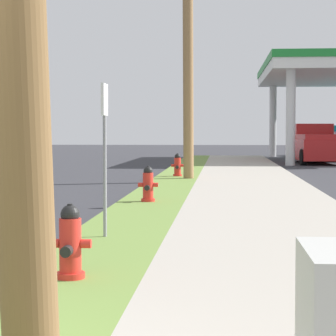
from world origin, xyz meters
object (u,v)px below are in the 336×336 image
(fire_hydrant_second, at_px, (148,186))
(truck_red_on_apron, at_px, (314,145))
(truck_teal_at_forecourt, at_px, (334,142))
(utility_pole_midground, at_px, (188,27))
(fire_hydrant_third, at_px, (177,166))
(car_silver_by_near_pump, at_px, (328,147))
(fire_hydrant_nearest, at_px, (70,246))
(street_sign_post, at_px, (105,128))

(fire_hydrant_second, relative_size, truck_red_on_apron, 0.14)
(truck_teal_at_forecourt, relative_size, truck_red_on_apron, 0.99)
(utility_pole_midground, relative_size, truck_red_on_apron, 1.66)
(fire_hydrant_second, relative_size, utility_pole_midground, 0.08)
(fire_hydrant_third, distance_m, car_silver_by_near_pump, 17.43)
(utility_pole_midground, bearing_deg, car_silver_by_near_pump, 68.24)
(fire_hydrant_nearest, xyz_separation_m, street_sign_post, (-0.12, 2.80, 1.19))
(car_silver_by_near_pump, distance_m, truck_red_on_apron, 3.55)
(fire_hydrant_third, relative_size, truck_red_on_apron, 0.14)
(truck_red_on_apron, bearing_deg, utility_pole_midground, -112.40)
(street_sign_post, relative_size, car_silver_by_near_pump, 0.46)
(fire_hydrant_third, height_order, truck_teal_at_forecourt, truck_teal_at_forecourt)
(utility_pole_midground, distance_m, car_silver_by_near_pump, 18.75)
(car_silver_by_near_pump, distance_m, truck_teal_at_forecourt, 7.36)
(street_sign_post, distance_m, truck_red_on_apron, 26.68)
(fire_hydrant_second, height_order, truck_teal_at_forecourt, truck_teal_at_forecourt)
(street_sign_post, height_order, truck_teal_at_forecourt, street_sign_post)
(street_sign_post, bearing_deg, utility_pole_midground, 87.49)
(fire_hydrant_nearest, relative_size, utility_pole_midground, 0.08)
(utility_pole_midground, height_order, truck_teal_at_forecourt, utility_pole_midground)
(fire_hydrant_second, bearing_deg, fire_hydrant_third, 89.49)
(fire_hydrant_second, height_order, utility_pole_midground, utility_pole_midground)
(utility_pole_midground, bearing_deg, truck_red_on_apron, 67.60)
(fire_hydrant_third, bearing_deg, utility_pole_midground, -70.72)
(street_sign_post, bearing_deg, truck_red_on_apron, 76.64)
(fire_hydrant_second, relative_size, street_sign_post, 0.35)
(utility_pole_midground, height_order, street_sign_post, utility_pole_midground)
(truck_teal_at_forecourt, xyz_separation_m, truck_red_on_apron, (-2.61, -10.56, 0.00))
(truck_teal_at_forecourt, height_order, truck_red_on_apron, same)
(street_sign_post, xyz_separation_m, car_silver_by_near_pump, (7.32, 29.30, -0.91))
(fire_hydrant_nearest, distance_m, truck_red_on_apron, 29.39)
(fire_hydrant_second, bearing_deg, car_silver_by_near_pump, 73.40)
(fire_hydrant_nearest, xyz_separation_m, utility_pole_midground, (0.42, 15.11, 4.34))
(fire_hydrant_nearest, height_order, truck_red_on_apron, truck_red_on_apron)
(utility_pole_midground, xyz_separation_m, car_silver_by_near_pump, (6.78, 16.99, -4.07))
(fire_hydrant_nearest, xyz_separation_m, fire_hydrant_second, (-0.05, 7.78, 0.00))
(truck_red_on_apron, bearing_deg, fire_hydrant_nearest, -101.87)
(fire_hydrant_second, bearing_deg, truck_red_on_apron, 73.81)
(fire_hydrant_nearest, distance_m, street_sign_post, 3.05)
(utility_pole_midground, relative_size, street_sign_post, 4.33)
(car_silver_by_near_pump, bearing_deg, truck_teal_at_forecourt, 78.62)
(fire_hydrant_nearest, distance_m, truck_teal_at_forecourt, 40.26)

